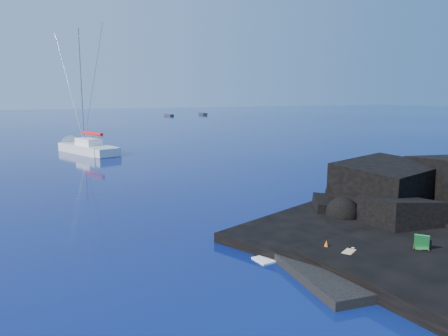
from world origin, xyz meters
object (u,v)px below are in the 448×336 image
(sailboat, at_px, (87,153))
(deck_chair, at_px, (422,239))
(sunbather, at_px, (349,254))
(marker_cone, at_px, (326,247))
(distant_boat_a, at_px, (169,116))
(distant_boat_b, at_px, (203,115))

(sailboat, distance_m, deck_chair, 41.32)
(sailboat, height_order, sunbather, sailboat)
(marker_cone, bearing_deg, deck_chair, -22.31)
(deck_chair, relative_size, distant_boat_a, 0.37)
(deck_chair, distance_m, marker_cone, 4.04)
(sunbather, bearing_deg, sailboat, 67.03)
(distant_boat_a, bearing_deg, distant_boat_b, 0.09)
(deck_chair, xyz_separation_m, marker_cone, (-3.73, 1.53, -0.26))
(distant_boat_b, bearing_deg, deck_chair, -104.57)
(deck_chair, relative_size, distant_boat_b, 0.32)
(deck_chair, height_order, marker_cone, deck_chair)
(deck_chair, distance_m, distant_boat_a, 122.64)
(sailboat, xyz_separation_m, sunbather, (4.89, -39.82, 0.53))
(distant_boat_a, xyz_separation_m, distant_boat_b, (12.58, 2.66, 0.00))
(marker_cone, relative_size, distant_boat_b, 0.11)
(sailboat, bearing_deg, distant_boat_a, 46.03)
(deck_chair, bearing_deg, marker_cone, 118.56)
(deck_chair, bearing_deg, distant_boat_a, 38.15)
(deck_chair, relative_size, marker_cone, 2.89)
(sunbather, xyz_separation_m, distant_boat_b, (42.88, 121.60, -0.53))
(marker_cone, relative_size, distant_boat_a, 0.13)
(distant_boat_b, bearing_deg, sunbather, -106.05)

